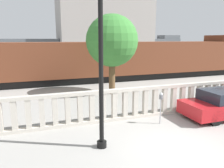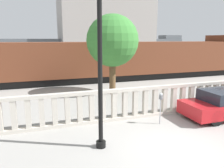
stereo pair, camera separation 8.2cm
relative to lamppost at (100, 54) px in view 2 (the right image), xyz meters
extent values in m
plane|color=gray|center=(2.16, -0.99, -3.01)|extent=(160.00, 160.00, 0.00)
cube|color=#BCB5A8|center=(2.16, 2.09, -2.94)|extent=(12.46, 0.24, 0.14)
cube|color=#BCB5A8|center=(2.16, 2.09, -1.69)|extent=(12.46, 0.24, 0.14)
cube|color=#BCB5A8|center=(-2.75, 2.09, -2.32)|extent=(0.20, 0.20, 1.11)
cube|color=#BCB5A8|center=(-2.26, 2.09, -2.32)|extent=(0.20, 0.20, 1.11)
cube|color=#BCB5A8|center=(-1.76, 2.09, -2.32)|extent=(0.20, 0.20, 1.11)
cube|color=#BCB5A8|center=(-1.27, 2.09, -2.32)|extent=(0.20, 0.20, 1.11)
cube|color=#BCB5A8|center=(-0.78, 2.09, -2.32)|extent=(0.20, 0.20, 1.11)
cube|color=#BCB5A8|center=(-0.29, 2.09, -2.32)|extent=(0.20, 0.20, 1.11)
cube|color=#BCB5A8|center=(0.20, 2.09, -2.32)|extent=(0.20, 0.20, 1.11)
cube|color=#BCB5A8|center=(0.69, 2.09, -2.32)|extent=(0.20, 0.20, 1.11)
cube|color=#BCB5A8|center=(1.18, 2.09, -2.32)|extent=(0.20, 0.20, 1.11)
cube|color=#BCB5A8|center=(1.67, 2.09, -2.32)|extent=(0.20, 0.20, 1.11)
cube|color=#BCB5A8|center=(2.16, 2.09, -2.32)|extent=(0.20, 0.20, 1.11)
cube|color=#BCB5A8|center=(2.65, 2.09, -2.32)|extent=(0.20, 0.20, 1.11)
cube|color=#BCB5A8|center=(3.14, 2.09, -2.32)|extent=(0.20, 0.20, 1.11)
cube|color=#BCB5A8|center=(3.63, 2.09, -2.32)|extent=(0.20, 0.20, 1.11)
cube|color=#BCB5A8|center=(4.12, 2.09, -2.32)|extent=(0.20, 0.20, 1.11)
cube|color=#BCB5A8|center=(4.62, 2.09, -2.32)|extent=(0.20, 0.20, 1.11)
cube|color=#BCB5A8|center=(5.11, 2.09, -2.32)|extent=(0.20, 0.20, 1.11)
cube|color=#BCB5A8|center=(5.60, 2.09, -2.32)|extent=(0.20, 0.20, 1.11)
cube|color=#BCB5A8|center=(6.09, 2.09, -2.32)|extent=(0.20, 0.20, 1.11)
cube|color=#BCB5A8|center=(6.58, 2.09, -2.32)|extent=(0.20, 0.20, 1.11)
cube|color=#BCB5A8|center=(7.07, 2.09, -2.32)|extent=(0.20, 0.20, 1.11)
cylinder|color=black|center=(0.00, 0.00, -2.91)|extent=(0.32, 0.32, 0.20)
cylinder|color=black|center=(0.00, 0.00, -0.34)|extent=(0.14, 0.14, 4.95)
cylinder|color=#99999E|center=(2.85, 1.12, -2.48)|extent=(0.04, 0.04, 1.06)
cylinder|color=slate|center=(2.85, 1.12, -1.87)|extent=(0.16, 0.16, 0.17)
sphere|color=#B2B7BC|center=(2.85, 1.12, -1.75)|extent=(0.13, 0.13, 0.13)
cylinder|color=black|center=(4.90, 0.23, -2.68)|extent=(0.67, 0.18, 0.67)
cylinder|color=black|center=(4.90, 1.70, -2.68)|extent=(0.67, 0.18, 0.67)
cube|color=black|center=(3.80, 11.18, -2.74)|extent=(27.50, 2.37, 0.55)
cube|color=brown|center=(3.80, 11.18, -1.13)|extent=(28.06, 2.96, 2.66)
cube|color=black|center=(7.06, 26.66, -2.74)|extent=(27.93, 2.23, 0.55)
cube|color=#4C5156|center=(7.06, 26.66, -1.00)|extent=(28.50, 2.78, 2.92)
cube|color=#4C5156|center=(19.81, 26.66, 0.75)|extent=(3.00, 2.51, 0.60)
cube|color=gray|center=(8.32, 27.04, 3.08)|extent=(13.71, 7.90, 12.18)
cylinder|color=brown|center=(2.64, 6.63, -1.94)|extent=(0.40, 0.40, 2.14)
sphere|color=#387A33|center=(2.64, 6.63, 0.34)|extent=(3.22, 3.22, 3.22)
camera|label=1|loc=(-1.83, -6.29, 0.44)|focal=35.00mm
camera|label=2|loc=(-1.75, -6.32, 0.44)|focal=35.00mm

